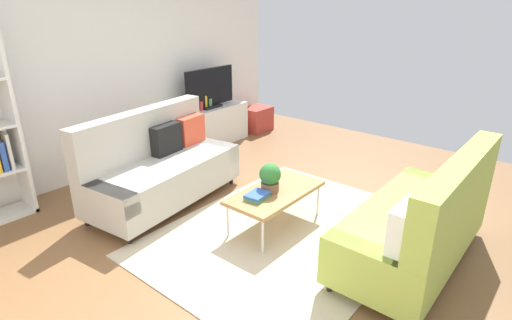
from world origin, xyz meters
TOP-DOWN VIEW (x-y plane):
  - ground_plane at (0.00, 0.00)m, footprint 7.68×7.68m
  - wall_far at (0.00, 2.80)m, footprint 6.40×0.12m
  - area_rug at (0.10, -0.20)m, footprint 2.90×2.20m
  - couch_beige at (-0.25, 1.42)m, footprint 1.99×1.07m
  - couch_green at (0.43, -1.42)m, footprint 1.90×0.85m
  - coffee_table at (0.15, 0.00)m, footprint 1.10×0.56m
  - tv_console at (1.60, 2.46)m, footprint 1.40×0.44m
  - tv at (1.60, 2.44)m, footprint 1.00×0.20m
  - storage_trunk at (2.70, 2.36)m, footprint 0.52×0.40m
  - potted_plant at (0.10, 0.04)m, footprint 0.23×0.23m
  - table_book_0 at (-0.11, 0.04)m, footprint 0.26×0.21m
  - table_book_1 at (-0.11, 0.04)m, footprint 0.26×0.20m
  - vase_0 at (1.02, 2.51)m, footprint 0.13×0.13m
  - vase_1 at (1.21, 2.51)m, footprint 0.11×0.11m
  - bottle_0 at (1.37, 2.42)m, footprint 0.06×0.06m
  - bottle_1 at (1.48, 2.42)m, footprint 0.04×0.04m
  - bottle_2 at (1.57, 2.42)m, footprint 0.06×0.06m

SIDE VIEW (x-z plane):
  - ground_plane at x=0.00m, z-range 0.00..0.00m
  - area_rug at x=0.10m, z-range 0.00..0.01m
  - storage_trunk at x=2.70m, z-range 0.00..0.44m
  - tv_console at x=1.60m, z-range 0.00..0.64m
  - coffee_table at x=0.15m, z-range 0.18..0.60m
  - table_book_0 at x=-0.11m, z-range 0.42..0.45m
  - couch_green at x=0.43m, z-range -0.11..0.99m
  - couch_beige at x=-0.25m, z-range -0.10..1.00m
  - table_book_1 at x=-0.11m, z-range 0.45..0.48m
  - potted_plant at x=0.10m, z-range 0.43..0.73m
  - bottle_0 at x=1.37m, z-range 0.64..0.79m
  - vase_1 at x=1.21m, z-range 0.64..0.79m
  - bottle_2 at x=1.57m, z-range 0.64..0.80m
  - vase_0 at x=1.02m, z-range 0.64..0.81m
  - bottle_1 at x=1.48m, z-range 0.64..0.86m
  - tv at x=1.60m, z-range 0.63..1.27m
  - wall_far at x=0.00m, z-range 0.00..2.90m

